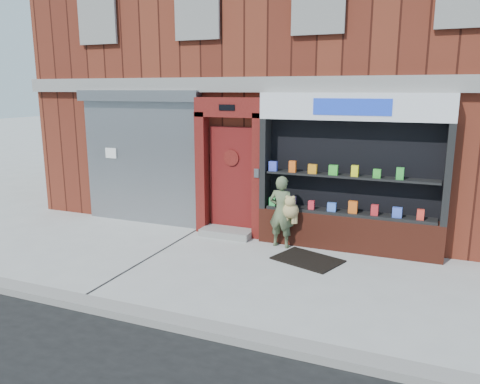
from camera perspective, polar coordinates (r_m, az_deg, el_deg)
The scene contains 8 objects.
ground at distance 8.28m, azimuth -1.58°, elevation -9.27°, with size 80.00×80.00×0.00m, color #9E9E99.
curb at distance 6.52m, azimuth -9.54°, elevation -15.12°, with size 60.00×0.30×0.12m, color gray.
building at distance 13.42m, azimuth 9.18°, elevation 16.27°, with size 12.00×8.16×8.00m.
shutter_bay at distance 10.94m, azimuth -12.01°, elevation 5.10°, with size 3.10×0.30×3.04m.
red_door_bay at distance 9.83m, azimuth -1.23°, elevation 3.03°, with size 1.52×0.58×2.90m.
pharmacy_bay at distance 9.10m, azimuth 13.21°, elevation 1.41°, with size 3.50×0.41×3.00m.
woman at distance 9.19m, azimuth 5.24°, elevation -2.36°, with size 0.63×0.40×1.43m.
doormat at distance 8.72m, azimuth 8.24°, elevation -8.16°, with size 1.15×0.80×0.03m, color black.
Camera 1 is at (3.14, -7.03, 3.05)m, focal length 35.00 mm.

